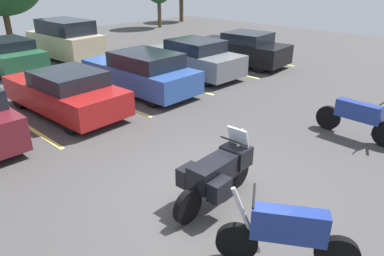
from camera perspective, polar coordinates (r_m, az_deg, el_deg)
ground at (r=7.29m, az=3.22°, el=-11.01°), size 44.00×44.00×0.10m
motorcycle_touring at (r=6.78m, az=4.15°, el=-7.01°), size 2.17×0.99×1.35m
motorcycle_second at (r=5.60m, az=14.85°, el=-16.09°), size 1.22×1.84×1.29m
motorcycle_third at (r=10.34m, az=24.97°, el=1.58°), size 0.62×2.23×1.33m
parking_stripes at (r=11.57m, az=-25.36°, el=0.63°), size 23.57×4.69×0.01m
car_red at (r=11.72m, az=-19.55°, el=5.43°), size 2.00×4.56×1.39m
car_blue at (r=13.24m, az=-8.15°, el=8.80°), size 1.95×4.68×1.50m
car_grey at (r=15.28m, az=0.28°, el=11.08°), size 2.03×4.39×1.51m
car_black at (r=17.39m, az=7.89°, el=12.41°), size 2.20×4.61×1.53m
car_far_green at (r=18.27m, az=-27.66°, el=10.41°), size 1.98×4.61×1.38m
car_far_champagne at (r=19.32m, az=-19.54°, el=13.11°), size 2.08×4.35×1.94m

